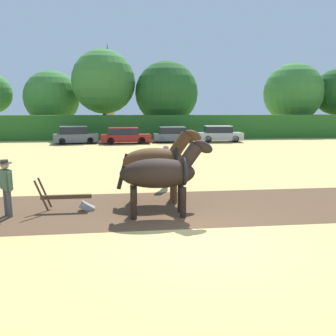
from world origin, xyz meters
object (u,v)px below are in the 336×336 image
(plow, at_px, (71,201))
(parked_car_center, at_px, (220,134))
(draft_horse_lead_right, at_px, (157,161))
(farmer_beside_team, at_px, (166,163))
(parked_car_far_left, at_px, (75,135))
(tree_center_right, at_px, (167,93))
(parked_car_center_left, at_px, (174,135))
(church_spire, at_px, (108,82))
(tree_center_left, at_px, (52,98))
(tree_center, at_px, (104,82))
(tree_right, at_px, (293,93))
(farmer_at_plow, at_px, (6,184))
(draft_horse_lead_left, at_px, (162,173))
(parked_car_left, at_px, (125,136))

(plow, distance_m, parked_car_center, 23.40)
(draft_horse_lead_right, distance_m, farmer_beside_team, 2.11)
(parked_car_far_left, bearing_deg, draft_horse_lead_right, -84.00)
(tree_center_right, height_order, parked_car_center_left, tree_center_right)
(tree_center_right, distance_m, church_spire, 40.74)
(tree_center_left, distance_m, church_spire, 37.77)
(tree_center, relative_size, farmer_beside_team, 5.70)
(tree_right, bearing_deg, parked_car_center_left, -151.22)
(church_spire, xyz_separation_m, parked_car_center, (13.49, -47.04, -8.64))
(draft_horse_lead_right, height_order, parked_car_far_left, draft_horse_lead_right)
(farmer_at_plow, distance_m, parked_car_center_left, 22.80)
(farmer_beside_team, bearing_deg, tree_center, 141.49)
(church_spire, distance_m, draft_horse_lead_right, 67.96)
(draft_horse_lead_right, xyz_separation_m, farmer_beside_team, (0.50, 2.01, -0.41))
(draft_horse_lead_right, xyz_separation_m, parked_car_center_left, (3.17, 20.37, -0.69))
(draft_horse_lead_left, bearing_deg, draft_horse_lead_right, 89.78)
(tree_center_left, height_order, parked_car_center, tree_center_left)
(parked_car_left, bearing_deg, plow, -97.25)
(church_spire, height_order, farmer_at_plow, church_spire)
(plow, height_order, farmer_beside_team, farmer_beside_team)
(draft_horse_lead_right, distance_m, farmer_at_plow, 4.62)
(draft_horse_lead_right, bearing_deg, farmer_at_plow, -166.20)
(draft_horse_lead_left, bearing_deg, parked_car_center, 70.42)
(tree_center_right, relative_size, parked_car_center, 1.99)
(tree_center_right, xyz_separation_m, parked_car_left, (-4.71, -8.23, -4.23))
(tree_right, xyz_separation_m, parked_car_center_left, (-16.28, -8.94, -4.44))
(parked_car_left, bearing_deg, farmer_at_plow, -101.94)
(draft_horse_lead_right, height_order, farmer_beside_team, draft_horse_lead_right)
(tree_right, distance_m, plow, 37.69)
(tree_center_left, bearing_deg, farmer_beside_team, -69.24)
(tree_right, bearing_deg, parked_car_far_left, -159.92)
(tree_center_right, distance_m, farmer_at_plow, 30.18)
(tree_center_left, height_order, parked_car_far_left, tree_center_left)
(tree_center, bearing_deg, tree_center_right, 1.29)
(draft_horse_lead_left, height_order, draft_horse_lead_right, draft_horse_lead_right)
(tree_center_right, distance_m, farmer_beside_team, 26.22)
(tree_center_right, distance_m, draft_horse_lead_left, 29.73)
(parked_car_far_left, xyz_separation_m, parked_car_center, (13.60, 0.18, -0.01))
(draft_horse_lead_right, relative_size, parked_car_center, 0.65)
(tree_right, bearing_deg, parked_car_left, -154.95)
(parked_car_center, bearing_deg, draft_horse_lead_left, -105.89)
(plow, xyz_separation_m, farmer_at_plow, (-1.73, -0.34, 0.65))
(tree_center_left, relative_size, parked_car_left, 1.67)
(tree_center_right, xyz_separation_m, tree_right, (16.17, 1.53, 0.20))
(tree_right, relative_size, plow, 5.10)
(parked_car_center, bearing_deg, parked_car_center_left, -178.73)
(draft_horse_lead_left, distance_m, draft_horse_lead_right, 1.54)
(tree_center_right, height_order, church_spire, church_spire)
(tree_center, xyz_separation_m, draft_horse_lead_left, (3.84, -29.16, -4.86))
(church_spire, relative_size, draft_horse_lead_left, 6.30)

